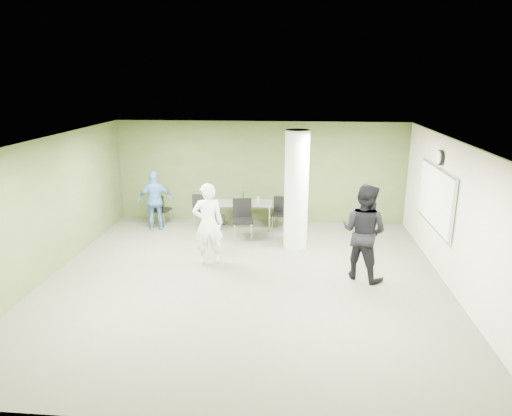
# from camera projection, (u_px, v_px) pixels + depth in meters

# --- Properties ---
(floor) EXTENTS (8.00, 8.00, 0.00)m
(floor) POSITION_uv_depth(u_px,v_px,m) (245.00, 280.00, 9.20)
(floor) COLOR #525442
(floor) RESTS_ON ground
(ceiling) EXTENTS (8.00, 8.00, 0.00)m
(ceiling) POSITION_uv_depth(u_px,v_px,m) (244.00, 141.00, 8.42)
(ceiling) COLOR white
(ceiling) RESTS_ON wall_back
(wall_back) EXTENTS (8.00, 2.80, 0.02)m
(wall_back) POSITION_uv_depth(u_px,v_px,m) (260.00, 172.00, 12.64)
(wall_back) COLOR #435427
(wall_back) RESTS_ON floor
(wall_left) EXTENTS (0.02, 8.00, 2.80)m
(wall_left) POSITION_uv_depth(u_px,v_px,m) (46.00, 209.00, 9.14)
(wall_left) COLOR #435427
(wall_left) RESTS_ON floor
(wall_right_cream) EXTENTS (0.02, 8.00, 2.80)m
(wall_right_cream) POSITION_uv_depth(u_px,v_px,m) (458.00, 219.00, 8.48)
(wall_right_cream) COLOR beige
(wall_right_cream) RESTS_ON floor
(column) EXTENTS (0.56, 0.56, 2.80)m
(column) POSITION_uv_depth(u_px,v_px,m) (296.00, 190.00, 10.64)
(column) COLOR silver
(column) RESTS_ON floor
(whiteboard) EXTENTS (0.05, 2.30, 1.30)m
(whiteboard) POSITION_uv_depth(u_px,v_px,m) (435.00, 197.00, 9.60)
(whiteboard) COLOR silver
(whiteboard) RESTS_ON wall_right_cream
(wall_clock) EXTENTS (0.06, 0.32, 0.32)m
(wall_clock) POSITION_uv_depth(u_px,v_px,m) (440.00, 158.00, 9.37)
(wall_clock) COLOR black
(wall_clock) RESTS_ON wall_right_cream
(folding_table) EXTENTS (1.56, 0.74, 0.98)m
(folding_table) POSITION_uv_depth(u_px,v_px,m) (244.00, 204.00, 12.18)
(folding_table) COLOR gray
(folding_table) RESTS_ON floor
(wastebasket) EXTENTS (0.24, 0.24, 0.27)m
(wastebasket) POSITION_uv_depth(u_px,v_px,m) (221.00, 220.00, 12.64)
(wastebasket) COLOR #4C4C4C
(wastebasket) RESTS_ON floor
(chair_back_left) EXTENTS (0.54, 0.54, 0.89)m
(chair_back_left) POSITION_uv_depth(u_px,v_px,m) (159.00, 208.00, 12.42)
(chair_back_left) COLOR black
(chair_back_left) RESTS_ON floor
(chair_back_right) EXTENTS (0.55, 0.55, 1.00)m
(chair_back_right) POSITION_uv_depth(u_px,v_px,m) (203.00, 208.00, 12.10)
(chair_back_right) COLOR black
(chair_back_right) RESTS_ON floor
(chair_table_left) EXTENTS (0.58, 0.58, 1.01)m
(chair_table_left) POSITION_uv_depth(u_px,v_px,m) (242.00, 216.00, 11.45)
(chair_table_left) COLOR black
(chair_table_left) RESTS_ON floor
(chair_table_right) EXTENTS (0.48, 0.48, 0.86)m
(chair_table_right) POSITION_uv_depth(u_px,v_px,m) (281.00, 210.00, 12.22)
(chair_table_right) COLOR black
(chair_table_right) RESTS_ON floor
(woman_white) EXTENTS (0.75, 0.59, 1.80)m
(woman_white) POSITION_uv_depth(u_px,v_px,m) (208.00, 224.00, 9.82)
(woman_white) COLOR white
(woman_white) RESTS_ON floor
(man_black) EXTENTS (1.20, 1.15, 1.96)m
(man_black) POSITION_uv_depth(u_px,v_px,m) (364.00, 232.00, 9.06)
(man_black) COLOR black
(man_black) RESTS_ON floor
(man_blue) EXTENTS (1.00, 0.61, 1.59)m
(man_blue) POSITION_uv_depth(u_px,v_px,m) (155.00, 201.00, 12.04)
(man_blue) COLOR teal
(man_blue) RESTS_ON floor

